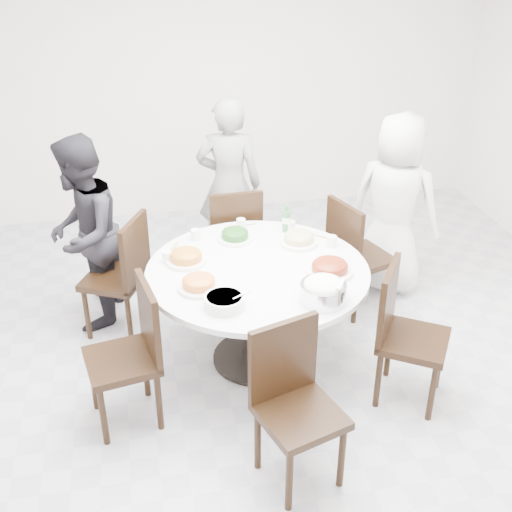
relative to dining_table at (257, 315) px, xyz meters
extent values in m
cube|color=#B6B5BA|center=(-0.10, -0.30, -0.38)|extent=(6.00, 6.00, 0.01)
cube|color=white|center=(-0.10, 2.70, 1.02)|extent=(6.00, 0.01, 2.80)
cylinder|color=white|center=(0.00, 0.00, 0.00)|extent=(1.50, 1.50, 0.75)
cube|color=black|center=(0.94, 0.52, 0.10)|extent=(0.53, 0.53, 0.95)
cube|color=black|center=(0.00, 1.02, 0.10)|extent=(0.43, 0.43, 0.95)
cube|color=black|center=(-0.97, 0.58, 0.10)|extent=(0.56, 0.56, 0.95)
cube|color=black|center=(-0.93, -0.44, 0.10)|extent=(0.49, 0.49, 0.95)
cube|color=black|center=(0.01, -1.11, 0.10)|extent=(0.53, 0.53, 0.95)
cube|color=black|center=(0.90, -0.59, 0.10)|extent=(0.58, 0.58, 0.95)
imported|color=white|center=(1.30, 0.80, 0.38)|extent=(0.88, 0.85, 1.51)
imported|color=black|center=(0.04, 1.45, 0.39)|extent=(0.63, 0.49, 1.54)
imported|color=black|center=(-1.16, 0.76, 0.37)|extent=(0.70, 0.82, 1.49)
cylinder|color=white|center=(-0.08, 0.44, 0.41)|extent=(0.25, 0.25, 0.06)
cylinder|color=white|center=(0.36, 0.29, 0.41)|extent=(0.27, 0.27, 0.07)
cylinder|color=white|center=(-0.46, 0.18, 0.41)|extent=(0.28, 0.28, 0.07)
cylinder|color=white|center=(0.45, -0.15, 0.41)|extent=(0.30, 0.30, 0.08)
cylinder|color=white|center=(-0.41, -0.18, 0.41)|extent=(0.27, 0.27, 0.07)
cylinder|color=silver|center=(0.31, -0.47, 0.44)|extent=(0.28, 0.28, 0.12)
cylinder|color=white|center=(-0.29, -0.42, 0.41)|extent=(0.25, 0.25, 0.08)
cylinder|color=#2C6F38|center=(0.32, 0.52, 0.48)|extent=(0.06, 0.06, 0.21)
cylinder|color=white|center=(0.00, 0.61, 0.42)|extent=(0.07, 0.07, 0.08)
camera|label=1|loc=(-0.75, -3.65, 2.50)|focal=45.00mm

